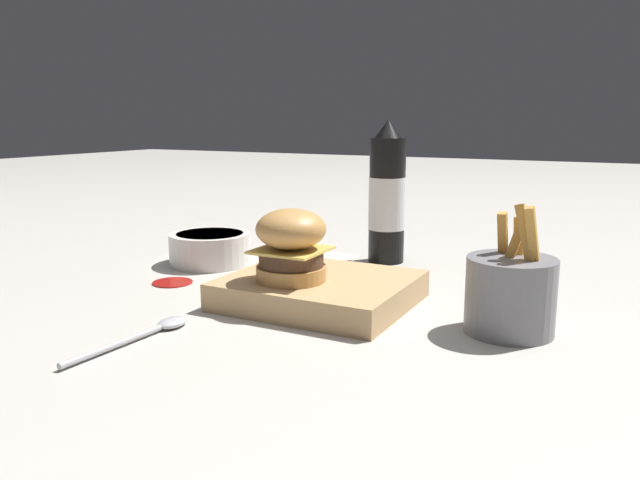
% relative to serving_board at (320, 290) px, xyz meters
% --- Properties ---
extents(ground_plane, '(6.00, 6.00, 0.00)m').
position_rel_serving_board_xyz_m(ground_plane, '(0.05, -0.02, -0.02)').
color(ground_plane, '#B7B2A8').
extents(serving_board, '(0.23, 0.21, 0.04)m').
position_rel_serving_board_xyz_m(serving_board, '(0.00, 0.00, 0.00)').
color(serving_board, tan).
rests_on(serving_board, ground_plane).
extents(burger, '(0.09, 0.09, 0.09)m').
position_rel_serving_board_xyz_m(burger, '(0.03, 0.03, 0.07)').
color(burger, tan).
rests_on(burger, serving_board).
extents(ketchup_bottle, '(0.06, 0.06, 0.24)m').
position_rel_serving_board_xyz_m(ketchup_bottle, '(0.01, -0.27, 0.09)').
color(ketchup_bottle, black).
rests_on(ketchup_bottle, ground_plane).
extents(fries_basket, '(0.10, 0.10, 0.15)m').
position_rel_serving_board_xyz_m(fries_basket, '(-0.25, -0.00, 0.03)').
color(fries_basket, slate).
rests_on(fries_basket, ground_plane).
extents(side_bowl, '(0.14, 0.14, 0.05)m').
position_rel_serving_board_xyz_m(side_bowl, '(0.27, -0.12, 0.01)').
color(side_bowl, silver).
rests_on(side_bowl, ground_plane).
extents(spoon, '(0.03, 0.18, 0.01)m').
position_rel_serving_board_xyz_m(spoon, '(0.11, 0.20, -0.01)').
color(spoon, '#B2B2B7').
rests_on(spoon, ground_plane).
extents(ketchup_puddle, '(0.06, 0.06, 0.00)m').
position_rel_serving_board_xyz_m(ketchup_puddle, '(0.24, 0.01, -0.02)').
color(ketchup_puddle, '#9E140F').
rests_on(ketchup_puddle, ground_plane).
extents(parchment_square, '(0.14, 0.14, 0.00)m').
position_rel_serving_board_xyz_m(parchment_square, '(0.14, -0.22, -0.02)').
color(parchment_square, beige).
rests_on(parchment_square, ground_plane).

